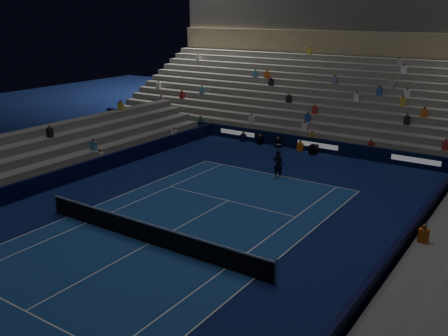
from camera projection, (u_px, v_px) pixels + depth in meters
ground at (150, 244)px, 22.47m from camera, size 90.00×90.00×0.00m
court_surface at (150, 243)px, 22.47m from camera, size 10.97×23.77×0.01m
sponsor_barrier_far at (318, 145)px, 36.97m from camera, size 44.00×0.25×1.00m
sponsor_barrier_east at (361, 300)px, 17.16m from camera, size 0.25×37.00×1.00m
sponsor_barrier_west at (17, 192)px, 27.48m from camera, size 0.25×37.00×1.00m
grandstand_main at (364, 91)px, 43.55m from camera, size 44.00×15.20×11.20m
tennis_net at (149, 233)px, 22.32m from camera, size 12.90×0.10×1.10m
tennis_player at (278, 164)px, 31.08m from camera, size 0.69×0.49×1.77m
broadcast_camera at (313, 149)px, 36.47m from camera, size 0.53×0.98×0.68m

